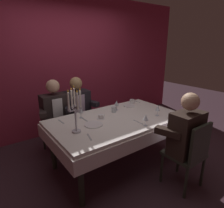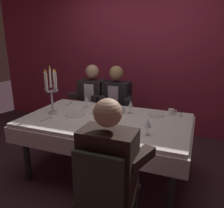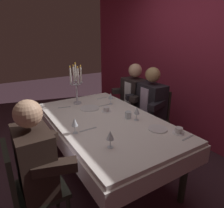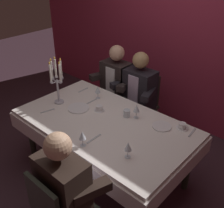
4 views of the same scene
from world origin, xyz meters
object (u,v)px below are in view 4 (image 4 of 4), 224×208
Objects in this scene: wine_glass_2 at (98,90)px; water_tumbler_0 at (127,113)px; coffee_cup_1 at (182,126)px; wine_glass_0 at (128,147)px; dinner_plate_1 at (78,108)px; coffee_cup_0 at (99,108)px; seated_diner_1 at (139,88)px; wine_glass_3 at (137,109)px; seated_diner_2 at (62,186)px; wine_glass_1 at (82,136)px; dining_table at (104,130)px; dinner_plate_0 at (162,126)px; candelabra at (57,82)px; seated_diner_0 at (117,80)px.

water_tumbler_0 is (0.53, -0.09, -0.07)m from wine_glass_2.
wine_glass_0 is at bearing -100.68° from coffee_cup_1.
dinner_plate_1 is 1.52× the size of wine_glass_2.
dinner_plate_1 is at bearing -157.35° from coffee_cup_1.
wine_glass_2 reaches higher than coffee_cup_0.
wine_glass_2 is 0.62m from seated_diner_1.
wine_glass_3 is (-0.34, 0.56, 0.00)m from wine_glass_0.
seated_diner_2 is at bearing -47.94° from dinner_plate_1.
seated_diner_1 reaches higher than wine_glass_1.
wine_glass_3 is 0.13× the size of seated_diner_1.
dining_table is 1.56× the size of seated_diner_2.
dinner_plate_1 is (-0.92, -0.34, 0.00)m from dinner_plate_0.
seated_diner_1 is (-0.34, 1.32, -0.12)m from wine_glass_1.
wine_glass_3 is at bearing -55.66° from seated_diner_1.
dining_table is 0.91m from seated_diner_1.
dinner_plate_0 is 1.23× the size of wine_glass_0.
wine_glass_2 is at bearing -110.80° from seated_diner_1.
dinner_plate_0 is at bearing -37.96° from seated_diner_1.
wine_glass_0 is at bearing -28.10° from coffee_cup_0.
candelabra is 1.29m from dinner_plate_0.
water_tumbler_0 is 0.63× the size of coffee_cup_1.
wine_glass_3 reaches higher than coffee_cup_0.
dining_table is at bearing -37.90° from wine_glass_2.
wine_glass_0 is (0.03, -0.60, 0.11)m from dinner_plate_0.
wine_glass_2 is at bearing 170.85° from water_tumbler_0.
dinner_plate_0 is 1.22m from seated_diner_2.
candelabra is 1.38m from seated_diner_2.
coffee_cup_0 is 0.86m from seated_diner_0.
water_tumbler_0 is 0.97m from seated_diner_0.
seated_diner_1 is (-0.75, 1.16, -0.12)m from wine_glass_0.
dinner_plate_0 is 1.23× the size of wine_glass_2.
dinner_plate_1 is 1.52× the size of wine_glass_1.
wine_glass_1 is at bearing -88.38° from water_tumbler_0.
coffee_cup_1 is at bearing 35.25° from dinner_plate_0.
seated_diner_1 is at bearing 115.98° from water_tumbler_0.
coffee_cup_0 is at bearing 120.03° from seated_diner_2.
dining_table is at bearing -147.87° from dinner_plate_0.
seated_diner_1 reaches higher than wine_glass_2.
wine_glass_0 is 0.67m from water_tumbler_0.
coffee_cup_0 reaches higher than dinner_plate_0.
coffee_cup_1 is (0.55, 0.88, -0.09)m from wine_glass_1.
wine_glass_0 is at bearing -45.34° from seated_diner_0.
dinner_plate_1 is at bearing -102.85° from seated_diner_1.
seated_diner_0 reaches higher than wine_glass_3.
wine_glass_3 is 0.13× the size of seated_diner_0.
water_tumbler_0 is 0.07× the size of seated_diner_0.
wine_glass_1 is (-0.41, -0.16, 0.00)m from wine_glass_0.
wine_glass_1 reaches higher than dinner_plate_1.
coffee_cup_0 is (-0.41, -0.16, -0.09)m from wine_glass_3.
water_tumbler_0 is (-0.43, 0.51, -0.07)m from wine_glass_0.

